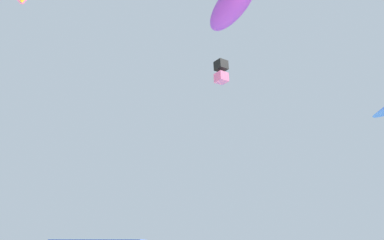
{
  "coord_description": "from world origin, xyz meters",
  "views": [
    {
      "loc": [
        0.28,
        -16.62,
        2.14
      ],
      "look_at": [
        0.61,
        8.11,
        9.65
      ],
      "focal_mm": 38.26,
      "sensor_mm": 36.0,
      "label": 1
    }
  ],
  "objects": [
    {
      "name": "kite_inflatable_purple",
      "position": [
        3.66,
        10.41,
        19.5
      ],
      "size": [
        4.75,
        7.73,
        2.96
      ],
      "rotation": [
        0.0,
        0.0,
        5.03
      ],
      "color": "purple"
    },
    {
      "name": "kite_box_black",
      "position": [
        3.76,
        21.54,
        18.88
      ],
      "size": [
        1.56,
        1.57,
        2.37
      ],
      "rotation": [
        0.0,
        0.0,
        0.62
      ],
      "color": "black"
    }
  ]
}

